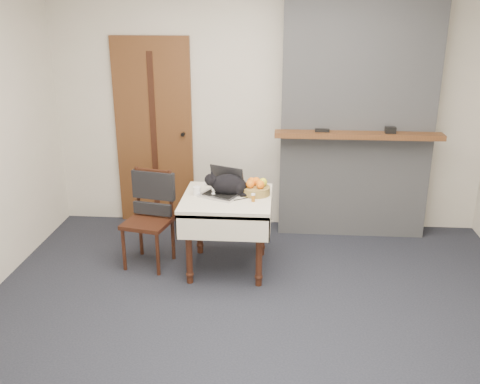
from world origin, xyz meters
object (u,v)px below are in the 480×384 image
Objects in this scene: laptop at (223,188)px; pill_bottle at (253,197)px; door at (154,133)px; cream_jar at (197,191)px; side_table at (227,208)px; fruit_basket at (256,188)px; chair at (151,204)px; cat at (229,185)px.

laptop is 0.32m from pill_bottle.
door is 1.37m from laptop.
cream_jar is 1.09× the size of pill_bottle.
side_table is (0.89, -1.10, -0.41)m from door.
pill_bottle is 0.28× the size of fruit_basket.
door is at bearing 138.29° from fruit_basket.
cream_jar is 0.48m from chair.
pill_bottle is 0.08× the size of chair.
cat is 0.51× the size of chair.
laptop is at bearing 171.08° from cat.
chair is (-0.71, 0.10, -0.02)m from side_table.
cat is 0.28m from pill_bottle.
laptop is 0.29m from fruit_basket.
door is 2.56× the size of side_table.
side_table is 1.71× the size of cat.
door is 1.55m from fruit_basket.
cream_jar is 0.09× the size of chair.
cat is at bearing 5.61° from cream_jar.
chair is at bearing -160.64° from laptop.
side_table is 0.31m from cream_jar.
cat is (0.90, -1.06, -0.21)m from door.
door is at bearing 129.03° from side_table.
cream_jar is (-0.28, -0.03, -0.05)m from cat.
door is at bearing 133.11° from pill_bottle.
cream_jar reaches higher than side_table.
door is 1.67m from pill_bottle.
cat is at bearing 20.72° from laptop.
door reaches higher than cream_jar.
fruit_basket is at bearing -41.71° from door.
chair reaches higher than cream_jar.
fruit_basket is (0.29, 0.03, -0.00)m from laptop.
cream_jar is at bearing -60.14° from door.
pill_bottle is (1.13, -1.21, -0.26)m from door.
cream_jar is at bearing 176.10° from side_table.
side_table is at bearing 156.09° from pill_bottle.
chair is (-0.44, 0.09, -0.17)m from cream_jar.
door is 1.10m from chair.
side_table is at bearing 4.02° from chair.
pill_bottle is at bearing -39.27° from cat.
pill_bottle is 0.99m from chair.
fruit_basket is at bearing 30.53° from laptop.
fruit_basket is (1.14, -1.02, -0.24)m from door.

